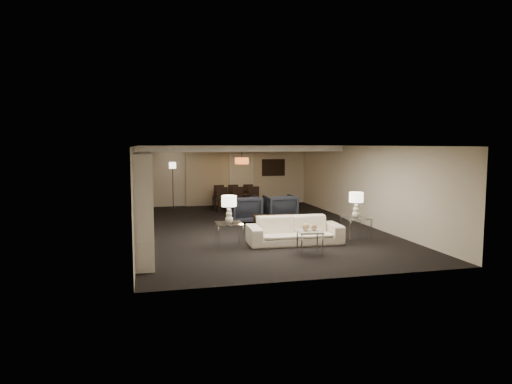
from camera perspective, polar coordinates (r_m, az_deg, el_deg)
The scene contains 35 objects.
floor at distance 14.01m, azimuth 0.00°, elevation -4.48°, with size 11.00×11.00×0.00m, color black.
ceiling at distance 13.78m, azimuth 0.00°, elevation 5.80°, with size 7.00×11.00×0.02m, color silver.
wall_back at distance 19.21m, azimuth -3.89°, elevation 2.11°, with size 7.00×0.02×2.50m, color beige.
wall_front at distance 8.63m, azimuth 8.69°, elevation -2.72°, with size 7.00×0.02×2.50m, color beige.
wall_left at distance 13.45m, azimuth -14.65°, elevation 0.27°, with size 0.02×11.00×2.50m, color beige.
wall_right at distance 15.05m, azimuth 13.06°, elevation 0.90°, with size 0.02×11.00×2.50m, color beige.
ceiling_soffit at distance 17.20m, azimuth -2.78°, elevation 5.50°, with size 7.00×4.00×0.20m, color silver.
curtains at distance 19.00m, azimuth -6.53°, elevation 1.89°, with size 1.50×0.12×2.40m, color beige.
door at distance 19.32m, azimuth -1.83°, elevation 1.55°, with size 0.90×0.05×2.10m, color silver.
painting at distance 19.62m, azimuth 2.18°, elevation 3.08°, with size 0.95×0.04×0.65m, color #142D38.
media_unit at distance 10.87m, azimuth -13.84°, elevation -1.43°, with size 0.38×3.40×2.35m, color white, non-canonical shape.
pendant_light at distance 17.27m, azimuth -1.79°, elevation 3.91°, with size 0.52×0.52×0.24m, color #D8591E.
sofa at distance 11.75m, azimuth 4.84°, elevation -4.81°, with size 2.39×0.94×0.70m, color beige.
coffee_table at distance 13.27m, azimuth 2.64°, elevation -4.04°, with size 1.31×0.77×0.47m, color black, non-canonical shape.
armchair_left at distance 14.72m, azimuth -1.47°, elevation -2.22°, with size 0.95×0.98×0.89m, color black.
armchair_right at distance 15.02m, azimuth 3.01°, elevation -2.06°, with size 0.95×0.98×0.89m, color black.
side_table_left at distance 11.34m, azimuth -3.37°, elevation -5.41°, with size 0.66×0.66×0.61m, color silver, non-canonical shape.
side_table_right at distance 12.40m, azimuth 12.33°, elevation -4.56°, with size 0.66×0.66×0.61m, color white, non-canonical shape.
table_lamp_left at distance 11.23m, azimuth -3.39°, elevation -2.18°, with size 0.37×0.37×0.68m, color silver, non-canonical shape.
table_lamp_right at distance 12.30m, azimuth 12.40°, elevation -1.60°, with size 0.37×0.37×0.68m, color beige, non-canonical shape.
marble_table at distance 10.75m, azimuth 6.71°, elevation -6.26°, with size 0.55×0.55×0.55m, color white, non-canonical shape.
gold_gourd_a at distance 10.64m, azimuth 6.23°, elevation -4.39°, with size 0.18×0.18×0.18m, color #DEB075.
gold_gourd_b at distance 10.72m, azimuth 7.24°, elevation -4.39°, with size 0.15×0.15×0.15m, color tan.
television at distance 11.78m, azimuth -13.68°, elevation -1.47°, with size 0.14×1.05×0.60m, color black.
vase_blue at distance 9.83m, azimuth -13.84°, elevation -2.42°, with size 0.15×0.15×0.16m, color navy.
vase_amber at distance 10.07m, azimuth -13.91°, elevation 0.67°, with size 0.16×0.16×0.17m, color #B2723B.
floor_speaker at distance 12.01m, azimuth -13.24°, elevation -3.55°, with size 0.13×0.13×1.17m, color black.
dining_table at distance 17.91m, azimuth -2.56°, elevation -1.17°, with size 1.78×0.99×0.63m, color black.
chair_nl at distance 17.15m, azimuth -4.11°, elevation -0.99°, with size 0.43×0.43×0.93m, color black, non-canonical shape.
chair_nm at distance 17.25m, azimuth -2.14°, elevation -0.94°, with size 0.43×0.43×0.93m, color black, non-canonical shape.
chair_nr at distance 17.38m, azimuth -0.20°, elevation -0.88°, with size 0.43×0.43×0.93m, color black, non-canonical shape.
chair_fl at distance 18.42m, azimuth -4.78°, elevation -0.51°, with size 0.43×0.43×0.93m, color black, non-canonical shape.
chair_fm at distance 18.52m, azimuth -2.95°, elevation -0.46°, with size 0.43×0.43×0.93m, color black, non-canonical shape.
chair_fr at distance 18.64m, azimuth -1.14°, elevation -0.42°, with size 0.43×0.43×0.93m, color black, non-canonical shape.
floor_lamp at distance 18.28m, azimuth -10.35°, elevation 0.80°, with size 0.27×0.27×1.84m, color black, non-canonical shape.
Camera 1 is at (-3.26, -13.38, 2.55)m, focal length 32.00 mm.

